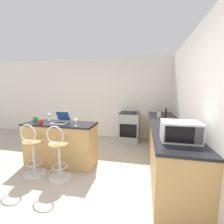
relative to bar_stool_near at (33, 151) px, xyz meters
The scene contains 17 objects.
ground_plane 0.94m from the bar_stool_near, ahead, with size 20.00×20.00×0.00m, color #ADA393.
wall_back 2.87m from the bar_stool_near, 72.79° to the left, with size 12.00×0.06×2.60m.
wall_right 2.93m from the bar_stool_near, ahead, with size 0.06×12.00×2.60m.
breakfast_bar 0.58m from the bar_stool_near, 62.50° to the left, with size 1.50×0.55×0.89m.
counter_right 2.64m from the bar_stool_near, 21.87° to the left, with size 0.68×3.24×0.89m.
bar_stool_near is the anchor object (origin of this frame).
bar_stool_far 0.53m from the bar_stool_near, ahead, with size 0.40×0.40×0.99m.
laptop 0.80m from the bar_stool_near, 64.27° to the left, with size 0.31×0.33×0.24m.
microwave 2.53m from the bar_stool_near, ahead, with size 0.49×0.36×0.27m.
toaster 2.55m from the bar_stool_near, 11.01° to the left, with size 0.19×0.30×0.18m.
stove_range 2.74m from the bar_stool_near, 55.95° to the left, with size 0.58×0.61×0.90m.
mug_green 0.83m from the bar_stool_near, 122.84° to the left, with size 0.10×0.08×0.10m.
storage_jar 2.91m from the bar_stool_near, 35.12° to the left, with size 0.11×0.11×0.17m.
wine_glass_tall 0.90m from the bar_stool_near, 99.41° to the left, with size 0.08×0.08×0.16m.
pepper_mill 3.17m from the bar_stool_near, 35.92° to the left, with size 0.05×0.05×0.22m.
wine_glass_short 0.96m from the bar_stool_near, 25.00° to the left, with size 0.07×0.07×0.16m.
mug_red 0.59m from the bar_stool_near, 98.87° to the left, with size 0.10×0.08×0.09m.
Camera 1 is at (1.18, -2.11, 1.58)m, focal length 24.00 mm.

